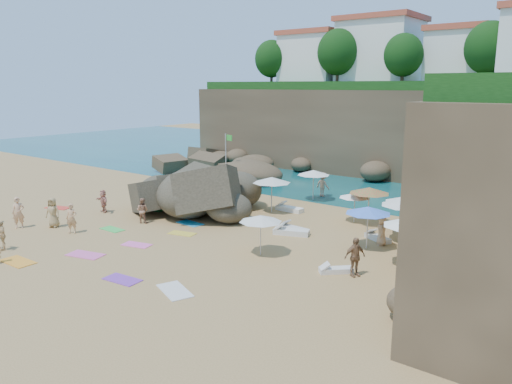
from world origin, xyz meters
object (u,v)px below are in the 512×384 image
Objects in this scene: parasol_1 at (314,173)px; parasol_2 at (355,195)px; person_stand_1 at (142,210)px; person_stand_3 at (355,257)px; rock_outcrop at (203,211)px; person_stand_2 at (323,185)px; person_stand_5 at (243,184)px; parasol_0 at (272,180)px; flag_pole at (227,152)px; lounger_0 at (290,209)px; person_stand_4 at (382,231)px; person_stand_0 at (18,213)px.

parasol_1 is 6.41m from parasol_2.
person_stand_3 is (14.57, -0.02, 0.11)m from person_stand_1.
person_stand_2 is (4.21, 9.02, 0.94)m from rock_outcrop.
parasol_0 is at bearing -22.86° from person_stand_5.
parasol_0 is 6.25m from person_stand_5.
rock_outcrop is 4.14× the size of person_stand_2.
flag_pole is 11.45m from lounger_0.
parasol_0 reaches higher than parasol_1.
parasol_0 reaches higher than person_stand_4.
person_stand_5 is at bearing -138.89° from person_stand_4.
flag_pole reaches higher than person_stand_3.
person_stand_4 is at bearing -13.74° from parasol_0.
person_stand_2 is (10.15, 18.75, -0.02)m from person_stand_0.
parasol_2 is 1.23× the size of person_stand_4.
person_stand_3 is at bearing -17.62° from person_stand_4.
flag_pole is at bearing 155.49° from person_stand_5.
lounger_0 is 6.43m from person_stand_5.
lounger_0 is at bearing -11.45° from person_stand_5.
person_stand_2 is (5.15, 13.45, 0.14)m from person_stand_1.
parasol_0 is 4.84m from parasol_1.
person_stand_3 reaches higher than person_stand_5.
parasol_2 reaches higher than person_stand_2.
person_stand_0 is (-15.44, -13.51, -0.77)m from parasol_2.
person_stand_2 is at bearing 64.34° from person_stand_3.
rock_outcrop reaches higher than lounger_0.
person_stand_5 is at bearing 101.73° from rock_outcrop.
parasol_1 reaches higher than parasol_2.
person_stand_5 reaches higher than lounger_0.
lounger_0 is (-4.77, -0.15, -1.58)m from parasol_2.
person_stand_0 is at bearing 134.45° from person_stand_3.
person_stand_2 is 6.25m from person_stand_5.
person_stand_4 reaches higher than rock_outcrop.
parasol_0 is (9.12, -6.00, -0.55)m from flag_pole.
parasol_1 is at bearing 67.47° from person_stand_3.
person_stand_0 is at bearing -96.96° from person_stand_5.
lounger_0 is at bearing -145.97° from person_stand_1.
person_stand_5 is at bearing 168.61° from parasol_2.
lounger_0 is 1.09× the size of person_stand_3.
flag_pole is at bearing 33.94° from person_stand_0.
person_stand_2 is at bearing 87.25° from parasol_0.
rock_outcrop is 5.22m from parasol_0.
person_stand_2 is at bearing 2.19° from flag_pole.
lounger_0 is 5.47m from person_stand_2.
parasol_0 reaches higher than parasol_2.
person_stand_0 is at bearing 72.46° from person_stand_2.
flag_pole reaches higher than person_stand_4.
rock_outcrop is 10.37m from parasol_2.
person_stand_2 is (-0.06, 1.54, -1.16)m from parasol_1.
person_stand_2 reaches higher than person_stand_1.
person_stand_3 reaches higher than lounger_0.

